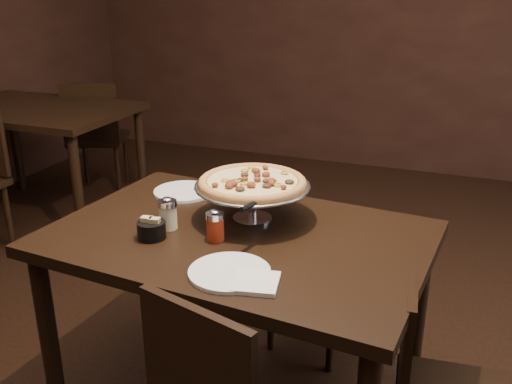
% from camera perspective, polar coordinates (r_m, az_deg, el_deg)
% --- Properties ---
extents(room, '(6.04, 7.04, 2.84)m').
position_cam_1_polar(room, '(1.82, 2.10, 12.26)').
color(room, black).
rests_on(room, ground).
extents(dining_table, '(1.38, 0.98, 0.82)m').
position_cam_1_polar(dining_table, '(2.07, -1.80, -6.83)').
color(dining_table, black).
rests_on(dining_table, ground).
extents(background_table, '(1.32, 0.88, 0.82)m').
position_cam_1_polar(background_table, '(4.32, -21.05, 6.53)').
color(background_table, black).
rests_on(background_table, ground).
extents(pizza_stand, '(0.43, 0.43, 0.18)m').
position_cam_1_polar(pizza_stand, '(2.08, -0.36, 0.91)').
color(pizza_stand, silver).
rests_on(pizza_stand, dining_table).
extents(parmesan_shaker, '(0.07, 0.07, 0.12)m').
position_cam_1_polar(parmesan_shaker, '(2.06, -8.81, -2.15)').
color(parmesan_shaker, '#F0E8BA').
rests_on(parmesan_shaker, dining_table).
extents(pepper_flake_shaker, '(0.06, 0.06, 0.11)m').
position_cam_1_polar(pepper_flake_shaker, '(1.95, -4.10, -3.38)').
color(pepper_flake_shaker, maroon).
rests_on(pepper_flake_shaker, dining_table).
extents(packet_caddy, '(0.10, 0.10, 0.08)m').
position_cam_1_polar(packet_caddy, '(2.00, -10.41, -3.68)').
color(packet_caddy, black).
rests_on(packet_caddy, dining_table).
extents(napkin_stack, '(0.16, 0.16, 0.01)m').
position_cam_1_polar(napkin_stack, '(1.69, -0.06, -9.05)').
color(napkin_stack, white).
rests_on(napkin_stack, dining_table).
extents(plate_left, '(0.25, 0.25, 0.01)m').
position_cam_1_polar(plate_left, '(2.41, -7.26, 0.05)').
color(plate_left, white).
rests_on(plate_left, dining_table).
extents(plate_near, '(0.25, 0.25, 0.01)m').
position_cam_1_polar(plate_near, '(1.75, -2.67, -8.01)').
color(plate_near, white).
rests_on(plate_near, dining_table).
extents(serving_spatula, '(0.13, 0.13, 0.02)m').
position_cam_1_polar(serving_spatula, '(1.89, -0.43, -1.35)').
color(serving_spatula, silver).
rests_on(serving_spatula, pizza_stand).
extents(chair_far, '(0.44, 0.44, 0.81)m').
position_cam_1_polar(chair_far, '(2.61, 5.49, -7.45)').
color(chair_far, black).
rests_on(chair_far, ground).
extents(bg_chair_far, '(0.56, 0.56, 0.92)m').
position_cam_1_polar(bg_chair_far, '(4.74, -15.74, 5.68)').
color(bg_chair_far, black).
rests_on(bg_chair_far, ground).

